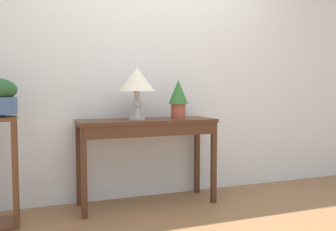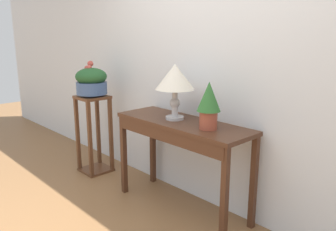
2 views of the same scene
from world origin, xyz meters
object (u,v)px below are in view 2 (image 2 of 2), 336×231
(planter_bowl_wide, at_px, (91,81))
(potted_plant_on_console, at_px, (209,103))
(table_lamp, at_px, (175,79))
(pedestal_stand_left, at_px, (94,134))
(console_table, at_px, (180,135))

(planter_bowl_wide, bearing_deg, potted_plant_on_console, 2.92)
(table_lamp, relative_size, pedestal_stand_left, 0.54)
(potted_plant_on_console, distance_m, pedestal_stand_left, 1.64)
(console_table, distance_m, planter_bowl_wide, 1.28)
(console_table, distance_m, potted_plant_on_console, 0.43)
(planter_bowl_wide, bearing_deg, console_table, 3.75)
(pedestal_stand_left, distance_m, planter_bowl_wide, 0.58)
(potted_plant_on_console, distance_m, planter_bowl_wide, 1.54)
(potted_plant_on_console, relative_size, planter_bowl_wide, 1.00)
(console_table, relative_size, planter_bowl_wide, 3.45)
(console_table, relative_size, potted_plant_on_console, 3.45)
(console_table, xyz_separation_m, planter_bowl_wide, (-1.24, -0.08, 0.33))
(potted_plant_on_console, bearing_deg, console_table, 179.49)
(pedestal_stand_left, bearing_deg, planter_bowl_wide, 167.01)
(table_lamp, distance_m, potted_plant_on_console, 0.41)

